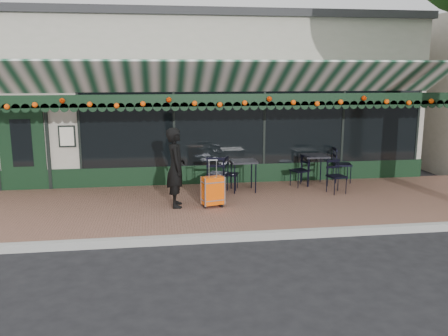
{
  "coord_description": "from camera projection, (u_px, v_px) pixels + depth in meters",
  "views": [
    {
      "loc": [
        -1.46,
        -8.37,
        3.1
      ],
      "look_at": [
        -0.03,
        1.6,
        1.05
      ],
      "focal_mm": 38.0,
      "sensor_mm": 36.0,
      "label": 1
    }
  ],
  "objects": [
    {
      "name": "suitcase",
      "position": [
        213.0,
        191.0,
        10.49
      ],
      "size": [
        0.51,
        0.37,
        1.06
      ],
      "rotation": [
        0.0,
        0.0,
        0.27
      ],
      "color": "#F35307",
      "rests_on": "sidewalk"
    },
    {
      "name": "chair_b_right",
      "position": [
        231.0,
        175.0,
        12.04
      ],
      "size": [
        0.49,
        0.49,
        0.77
      ],
      "primitive_type": null,
      "rotation": [
        0.0,
        0.0,
        1.24
      ],
      "color": "black",
      "rests_on": "sidewalk"
    },
    {
      "name": "chair_b_left",
      "position": [
        218.0,
        174.0,
        11.76
      ],
      "size": [
        0.61,
        0.61,
        0.92
      ],
      "primitive_type": null,
      "rotation": [
        0.0,
        0.0,
        -2.0
      ],
      "color": "black",
      "rests_on": "sidewalk"
    },
    {
      "name": "ground",
      "position": [
        237.0,
        239.0,
        8.94
      ],
      "size": [
        80.0,
        80.0,
        0.0
      ],
      "primitive_type": "plane",
      "color": "black",
      "rests_on": "ground"
    },
    {
      "name": "chair_b_front",
      "position": [
        215.0,
        178.0,
        11.16
      ],
      "size": [
        0.57,
        0.57,
        0.97
      ],
      "primitive_type": null,
      "rotation": [
        0.0,
        0.0,
        -0.2
      ],
      "color": "black",
      "rests_on": "sidewalk"
    },
    {
      "name": "cafe_table_a",
      "position": [
        315.0,
        158.0,
        12.52
      ],
      "size": [
        0.64,
        0.64,
        0.79
      ],
      "color": "black",
      "rests_on": "sidewalk"
    },
    {
      "name": "woman",
      "position": [
        176.0,
        168.0,
        10.41
      ],
      "size": [
        0.43,
        0.65,
        1.76
      ],
      "primitive_type": "imported",
      "rotation": [
        0.0,
        0.0,
        1.59
      ],
      "color": "black",
      "rests_on": "sidewalk"
    },
    {
      "name": "chair_a_front",
      "position": [
        337.0,
        177.0,
        11.66
      ],
      "size": [
        0.5,
        0.5,
        0.82
      ],
      "primitive_type": null,
      "rotation": [
        0.0,
        0.0,
        0.24
      ],
      "color": "black",
      "rests_on": "sidewalk"
    },
    {
      "name": "chair_a_right",
      "position": [
        342.0,
        165.0,
        12.84
      ],
      "size": [
        0.55,
        0.55,
        0.95
      ],
      "primitive_type": null,
      "rotation": [
        0.0,
        0.0,
        1.39
      ],
      "color": "black",
      "rests_on": "sidewalk"
    },
    {
      "name": "curb",
      "position": [
        238.0,
        237.0,
        8.85
      ],
      "size": [
        18.0,
        0.16,
        0.15
      ],
      "primitive_type": "cube",
      "color": "#9E9E99",
      "rests_on": "ground"
    },
    {
      "name": "sidewalk",
      "position": [
        223.0,
        206.0,
        10.86
      ],
      "size": [
        18.0,
        4.0,
        0.15
      ],
      "primitive_type": "cube",
      "color": "brown",
      "rests_on": "ground"
    },
    {
      "name": "cafe_table_b",
      "position": [
        243.0,
        164.0,
        11.82
      ],
      "size": [
        0.63,
        0.63,
        0.78
      ],
      "color": "black",
      "rests_on": "sidewalk"
    },
    {
      "name": "chair_a_left",
      "position": [
        300.0,
        171.0,
        12.37
      ],
      "size": [
        0.53,
        0.53,
        0.82
      ],
      "primitive_type": null,
      "rotation": [
        0.0,
        0.0,
        -1.21
      ],
      "color": "black",
      "rests_on": "sidewalk"
    },
    {
      "name": "restaurant_building",
      "position": [
        199.0,
        97.0,
        16.09
      ],
      "size": [
        12.0,
        9.6,
        4.5
      ],
      "color": "#9F9A8A",
      "rests_on": "ground"
    }
  ]
}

